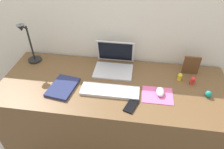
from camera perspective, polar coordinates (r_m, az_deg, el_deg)
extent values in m
plane|color=#59514C|center=(2.11, 0.23, -18.09)|extent=(6.00, 6.00, 0.00)
cube|color=silver|center=(1.89, 1.85, 2.79)|extent=(2.88, 0.05, 1.32)
cube|color=brown|center=(1.81, 0.25, -11.56)|extent=(1.68, 0.66, 0.74)
cube|color=silver|center=(1.66, 0.33, 0.92)|extent=(0.30, 0.21, 0.01)
cube|color=silver|center=(1.70, 0.94, 6.27)|extent=(0.30, 0.05, 0.20)
cube|color=black|center=(1.70, 0.91, 6.20)|extent=(0.27, 0.04, 0.17)
cube|color=silver|center=(1.48, -0.57, -4.44)|extent=(0.41, 0.13, 0.02)
cube|color=pink|center=(1.49, 12.20, -5.48)|extent=(0.21, 0.17, 0.00)
ellipsoid|color=silver|center=(1.49, 12.93, -4.59)|extent=(0.06, 0.10, 0.03)
cube|color=black|center=(1.39, 5.28, -8.40)|extent=(0.10, 0.14, 0.01)
cylinder|color=black|center=(1.90, -20.14, 3.77)|extent=(0.11, 0.11, 0.02)
cylinder|color=black|center=(1.82, -21.21, 7.86)|extent=(0.01, 0.01, 0.30)
cylinder|color=black|center=(1.73, -22.84, 11.76)|extent=(0.01, 0.08, 0.07)
cone|color=black|center=(1.70, -23.38, 11.49)|extent=(0.06, 0.06, 0.05)
cube|color=navy|center=(1.55, -13.17, -3.34)|extent=(0.20, 0.26, 0.02)
cube|color=brown|center=(1.72, 20.65, 2.33)|extent=(0.12, 0.02, 0.15)
cylinder|color=yellow|center=(1.66, 17.81, -0.99)|extent=(0.03, 0.03, 0.03)
sphere|color=yellow|center=(1.64, 18.00, -0.24)|extent=(0.03, 0.03, 0.03)
cylinder|color=red|center=(1.65, 20.88, -1.96)|extent=(0.03, 0.03, 0.03)
sphere|color=red|center=(1.63, 21.11, -1.16)|extent=(0.04, 0.04, 0.04)
ellipsoid|color=teal|center=(1.58, 24.66, -4.82)|extent=(0.04, 0.04, 0.05)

